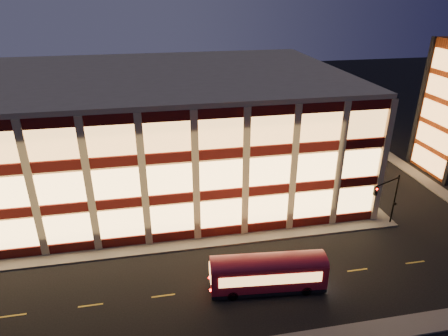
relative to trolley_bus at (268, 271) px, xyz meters
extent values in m
plane|color=black|center=(-7.00, 6.76, -1.86)|extent=(200.00, 200.00, 0.00)
cube|color=#514F4C|center=(-10.00, 7.76, -1.79)|extent=(54.00, 2.00, 0.15)
cube|color=#514F4C|center=(16.00, 23.76, -1.79)|extent=(2.00, 30.00, 0.15)
cube|color=#514F4C|center=(27.00, 23.76, -1.79)|extent=(2.00, 30.00, 0.15)
cube|color=tan|center=(-10.00, 23.76, 5.14)|extent=(50.00, 30.00, 14.00)
cube|color=tan|center=(-10.00, 23.76, 12.39)|extent=(50.40, 30.40, 0.50)
cube|color=#470C0A|center=(-10.00, 8.64, -1.21)|extent=(50.10, 0.25, 1.00)
cube|color=#FFC06B|center=(-10.00, 8.66, 0.89)|extent=(49.00, 0.20, 3.00)
cube|color=#470C0A|center=(15.12, 23.76, -1.21)|extent=(0.25, 30.10, 1.00)
cube|color=#FFC06B|center=(15.10, 23.76, 0.89)|extent=(0.20, 29.00, 3.00)
cube|color=#470C0A|center=(-10.00, 8.64, 3.19)|extent=(50.10, 0.25, 1.00)
cube|color=#FFC06B|center=(-10.00, 8.66, 5.29)|extent=(49.00, 0.20, 3.00)
cube|color=#470C0A|center=(15.12, 23.76, 3.19)|extent=(0.25, 30.10, 1.00)
cube|color=#FFC06B|center=(15.10, 23.76, 5.29)|extent=(0.20, 29.00, 3.00)
cube|color=#470C0A|center=(-10.00, 8.64, 7.59)|extent=(50.10, 0.25, 1.00)
cube|color=#FFC06B|center=(-10.00, 8.66, 9.69)|extent=(49.00, 0.20, 3.00)
cube|color=#470C0A|center=(15.12, 23.76, 7.59)|extent=(0.25, 30.10, 1.00)
cube|color=#FFC06B|center=(15.10, 23.76, 9.69)|extent=(0.20, 29.00, 3.00)
cube|color=black|center=(29.00, 22.76, 7.14)|extent=(0.60, 0.60, 18.00)
cube|color=#FFAD59|center=(28.92, 18.76, -0.06)|extent=(0.16, 6.60, 2.60)
cube|color=#FFAD59|center=(28.92, 18.76, 3.34)|extent=(0.16, 6.60, 2.60)
cube|color=#FFAD59|center=(28.92, 18.76, 6.74)|extent=(0.16, 6.60, 2.60)
cube|color=#FFAD59|center=(28.92, 18.76, 10.14)|extent=(0.16, 6.60, 2.60)
cylinder|color=black|center=(16.50, 7.56, 1.14)|extent=(0.18, 0.18, 6.00)
cylinder|color=black|center=(14.75, 6.81, 3.84)|extent=(3.56, 1.63, 0.14)
cube|color=black|center=(13.00, 6.06, 3.34)|extent=(0.32, 0.32, 0.95)
sphere|color=#FF0C05|center=(13.00, 5.88, 3.64)|extent=(0.20, 0.20, 0.20)
cube|color=black|center=(16.50, 7.36, 0.74)|extent=(0.25, 0.18, 0.28)
cube|color=maroon|center=(0.00, 0.00, -0.18)|extent=(10.10, 3.40, 2.28)
cube|color=black|center=(0.00, 0.00, -1.51)|extent=(10.10, 3.40, 0.35)
cylinder|color=black|center=(-3.26, -0.79, -1.42)|extent=(0.92, 0.38, 0.89)
cylinder|color=black|center=(-3.06, 1.38, -1.42)|extent=(0.92, 0.38, 0.89)
cylinder|color=black|center=(3.06, -1.38, -1.42)|extent=(0.92, 0.38, 0.89)
cylinder|color=black|center=(3.26, 0.79, -1.42)|extent=(0.92, 0.38, 0.89)
cube|color=#FFAD59|center=(-0.12, -1.26, 0.12)|extent=(8.69, 0.88, 0.99)
cube|color=#FFAD59|center=(0.12, 1.26, 0.12)|extent=(8.69, 0.88, 0.99)
camera|label=1|loc=(-8.86, -26.19, 22.40)|focal=32.00mm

